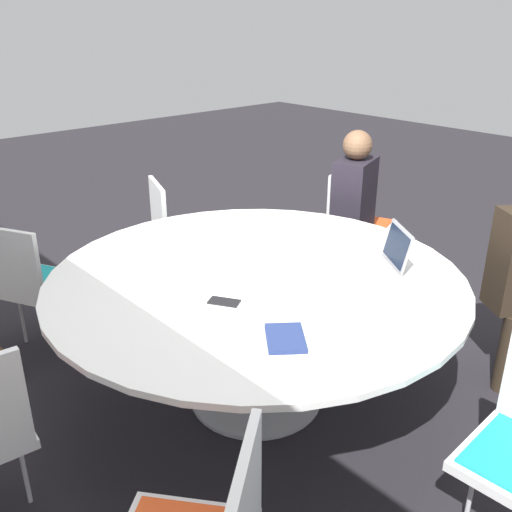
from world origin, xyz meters
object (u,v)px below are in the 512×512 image
at_px(spiral_notebook, 285,338).
at_px(chair_3, 29,278).
at_px(person_1, 356,202).
at_px(chair_2, 177,228).
at_px(cell_phone, 224,302).
at_px(chair_1, 354,216).
at_px(laptop, 383,258).

bearing_deg(spiral_notebook, chair_3, 11.57).
height_order(chair_3, person_1, person_1).
xyz_separation_m(chair_2, cell_phone, (-1.45, 0.74, 0.23)).
height_order(chair_1, chair_3, same).
xyz_separation_m(chair_3, laptop, (-1.58, -1.22, 0.27)).
bearing_deg(chair_2, laptop, 24.27).
xyz_separation_m(chair_3, cell_phone, (-1.34, -0.38, 0.23)).
bearing_deg(chair_1, chair_2, -50.95).
bearing_deg(chair_2, person_1, 68.72).
bearing_deg(laptop, spiral_notebook, -44.30).
bearing_deg(person_1, chair_1, -160.97).
relative_size(chair_3, laptop, 2.27).
relative_size(chair_3, person_1, 0.71).
relative_size(chair_2, laptop, 2.27).
xyz_separation_m(person_1, spiral_notebook, (-1.01, 1.70, 0.04)).
relative_size(chair_1, person_1, 0.71).
height_order(person_1, cell_phone, person_1).
height_order(chair_1, cell_phone, chair_1).
bearing_deg(chair_2, cell_phone, -6.11).
bearing_deg(laptop, person_1, 170.04).
distance_m(chair_2, chair_3, 1.13).
relative_size(chair_1, laptop, 2.27).
relative_size(chair_3, cell_phone, 5.51).
xyz_separation_m(person_1, laptop, (-0.84, 0.84, 0.08)).
xyz_separation_m(chair_1, chair_3, (0.58, 2.26, 0.00)).
bearing_deg(laptop, cell_phone, -71.51).
height_order(chair_2, laptop, laptop).
bearing_deg(chair_3, person_1, 43.46).
bearing_deg(chair_1, laptop, 24.41).
bearing_deg(chair_2, spiral_notebook, -1.34).
xyz_separation_m(laptop, cell_phone, (0.25, 0.84, -0.05)).
xyz_separation_m(chair_1, person_1, (-0.16, 0.20, 0.19)).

